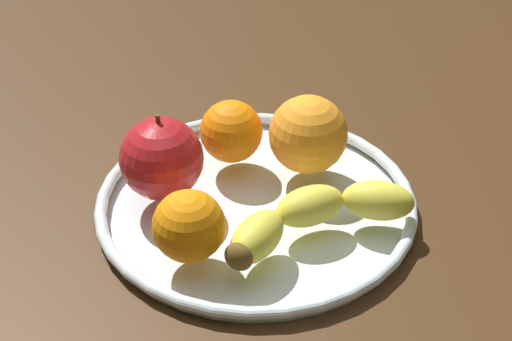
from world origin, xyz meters
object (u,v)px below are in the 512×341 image
object	(u,v)px
orange_front_right	(189,226)
fruit_bowl	(256,202)
apple	(161,158)
banana	(313,216)
orange_center	(309,135)
orange_front_left	(231,131)

from	to	relation	value
orange_front_right	fruit_bowl	bearing A→B (deg)	-167.11
fruit_bowl	apple	world-z (taller)	apple
apple	orange_front_right	size ratio (longest dim) A/B	1.38
banana	orange_center	distance (cm)	10.31
banana	apple	size ratio (longest dim) A/B	2.19
banana	orange_front_right	bearing A→B (deg)	-8.98
fruit_bowl	orange_front_right	size ratio (longest dim) A/B	4.87
orange_center	orange_front_right	distance (cm)	17.21
banana	orange_front_left	xyz separation A→B (cm)	(-2.43, -13.96, 1.36)
fruit_bowl	orange_center	world-z (taller)	orange_center
banana	orange_center	world-z (taller)	orange_center
apple	banana	bearing A→B (deg)	114.56
fruit_bowl	orange_front_left	size ratio (longest dim) A/B	4.86
fruit_bowl	apple	xyz separation A→B (cm)	(6.27, -6.48, 4.94)
orange_front_left	fruit_bowl	bearing A→B (deg)	68.68
fruit_bowl	banana	size ratio (longest dim) A/B	1.61
orange_front_left	orange_front_right	xyz separation A→B (cm)	(12.54, 8.78, -0.01)
fruit_bowl	orange_center	distance (cm)	8.57
fruit_bowl	orange_center	xyz separation A→B (cm)	(-7.06, 0.16, 4.86)
orange_front_left	orange_center	distance (cm)	8.08
orange_center	orange_front_right	bearing A→B (deg)	7.10
fruit_bowl	banana	world-z (taller)	banana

